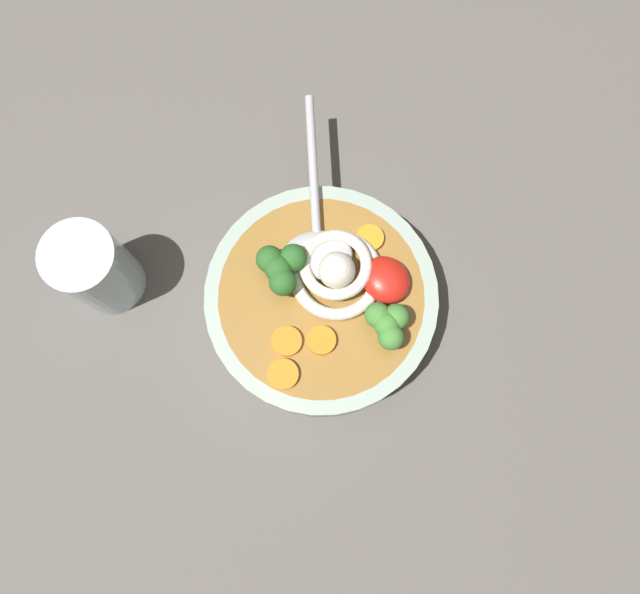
# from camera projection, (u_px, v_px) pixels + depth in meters

# --- Properties ---
(table_slab) EXTENTS (1.17, 1.17, 0.04)m
(table_slab) POSITION_uv_depth(u_px,v_px,m) (335.00, 328.00, 0.60)
(table_slab) COLOR #5B5651
(table_slab) RESTS_ON ground
(soup_bowl) EXTENTS (0.20, 0.20, 0.05)m
(soup_bowl) POSITION_uv_depth(u_px,v_px,m) (320.00, 303.00, 0.56)
(soup_bowl) COLOR #9EB2A3
(soup_bowl) RESTS_ON table_slab
(noodle_pile) EXTENTS (0.09, 0.09, 0.04)m
(noodle_pile) POSITION_uv_depth(u_px,v_px,m) (336.00, 271.00, 0.53)
(noodle_pile) COLOR silver
(noodle_pile) RESTS_ON soup_bowl
(soup_spoon) EXTENTS (0.16, 0.13, 0.02)m
(soup_spoon) POSITION_uv_depth(u_px,v_px,m) (317.00, 239.00, 0.54)
(soup_spoon) COLOR #B7B7BC
(soup_spoon) RESTS_ON soup_bowl
(chili_sauce_dollop) EXTENTS (0.04, 0.04, 0.02)m
(chili_sauce_dollop) POSITION_uv_depth(u_px,v_px,m) (386.00, 280.00, 0.53)
(chili_sauce_dollop) COLOR red
(chili_sauce_dollop) RESTS_ON soup_bowl
(broccoli_floret_rear) EXTENTS (0.05, 0.04, 0.04)m
(broccoli_floret_rear) POSITION_uv_depth(u_px,v_px,m) (280.00, 268.00, 0.52)
(broccoli_floret_rear) COLOR #7A9E60
(broccoli_floret_rear) RESTS_ON soup_bowl
(broccoli_floret_beside_chili) EXTENTS (0.04, 0.04, 0.03)m
(broccoli_floret_beside_chili) POSITION_uv_depth(u_px,v_px,m) (388.00, 324.00, 0.51)
(broccoli_floret_beside_chili) COLOR #7A9E60
(broccoli_floret_beside_chili) RESTS_ON soup_bowl
(carrot_slice_extra_b) EXTENTS (0.02, 0.02, 0.01)m
(carrot_slice_extra_b) POSITION_uv_depth(u_px,v_px,m) (321.00, 340.00, 0.53)
(carrot_slice_extra_b) COLOR orange
(carrot_slice_extra_b) RESTS_ON soup_bowl
(carrot_slice_near_spoon) EXTENTS (0.03, 0.03, 0.01)m
(carrot_slice_near_spoon) POSITION_uv_depth(u_px,v_px,m) (287.00, 341.00, 0.53)
(carrot_slice_near_spoon) COLOR orange
(carrot_slice_near_spoon) RESTS_ON soup_bowl
(carrot_slice_front) EXTENTS (0.02, 0.02, 0.01)m
(carrot_slice_front) POSITION_uv_depth(u_px,v_px,m) (370.00, 238.00, 0.55)
(carrot_slice_front) COLOR orange
(carrot_slice_front) RESTS_ON soup_bowl
(carrot_slice_right) EXTENTS (0.03, 0.03, 0.01)m
(carrot_slice_right) POSITION_uv_depth(u_px,v_px,m) (283.00, 374.00, 0.52)
(carrot_slice_right) COLOR orange
(carrot_slice_right) RESTS_ON soup_bowl
(drinking_glass) EXTENTS (0.06, 0.06, 0.09)m
(drinking_glass) POSITION_uv_depth(u_px,v_px,m) (95.00, 270.00, 0.55)
(drinking_glass) COLOR silver
(drinking_glass) RESTS_ON table_slab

